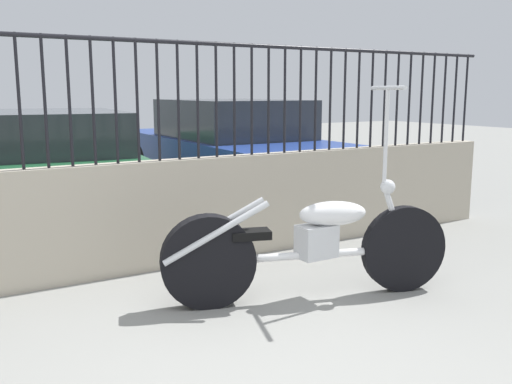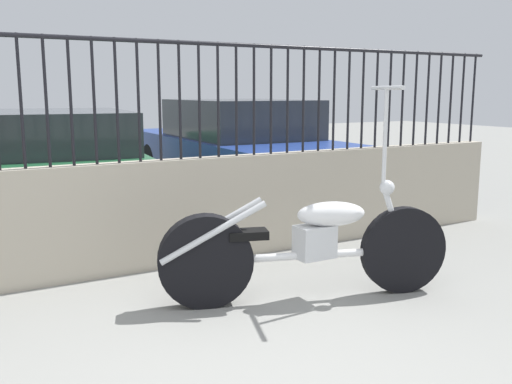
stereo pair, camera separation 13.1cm
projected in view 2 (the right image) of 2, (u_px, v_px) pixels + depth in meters
low_wall at (111, 219)px, 4.68m from camera, size 8.59×0.18×0.93m
fence_railing at (105, 83)px, 4.49m from camera, size 8.59×0.04×0.99m
motorcycle_white at (293, 247)px, 4.09m from camera, size 2.08×0.83×1.54m
car_green at (55, 162)px, 6.91m from camera, size 2.30×4.75×1.28m
car_blue at (235, 146)px, 8.52m from camera, size 1.89×4.64×1.38m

